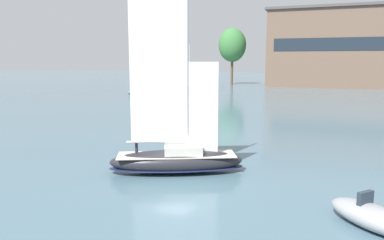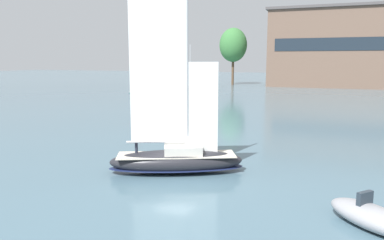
{
  "view_description": "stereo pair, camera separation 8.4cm",
  "coord_description": "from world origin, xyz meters",
  "px_view_note": "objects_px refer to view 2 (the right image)",
  "views": [
    {
      "loc": [
        9.84,
        -22.96,
        7.71
      ],
      "look_at": [
        0.0,
        3.0,
        3.2
      ],
      "focal_mm": 35.0,
      "sensor_mm": 36.0,
      "label": 1
    },
    {
      "loc": [
        9.91,
        -22.93,
        7.71
      ],
      "look_at": [
        0.0,
        3.0,
        3.2
      ],
      "focal_mm": 35.0,
      "sensor_mm": 36.0,
      "label": 2
    }
  ],
  "objects_px": {
    "channel_buoy": "(137,118)",
    "sailboat_moored_far_slip": "(143,92)",
    "sailboat_moored_mid_channel": "(189,88)",
    "sailboat_main": "(177,158)",
    "tree_shore_left": "(233,45)",
    "motor_tender": "(372,217)"
  },
  "relations": [
    {
      "from": "tree_shore_left",
      "to": "motor_tender",
      "type": "bearing_deg",
      "value": -71.49
    },
    {
      "from": "sailboat_moored_mid_channel",
      "to": "motor_tender",
      "type": "relative_size",
      "value": 2.46
    },
    {
      "from": "channel_buoy",
      "to": "sailboat_moored_far_slip",
      "type": "bearing_deg",
      "value": 117.39
    },
    {
      "from": "sailboat_moored_far_slip",
      "to": "channel_buoy",
      "type": "relative_size",
      "value": 5.09
    },
    {
      "from": "sailboat_main",
      "to": "sailboat_moored_mid_channel",
      "type": "xyz_separation_m",
      "value": [
        -23.53,
        62.5,
        -0.25
      ]
    },
    {
      "from": "sailboat_main",
      "to": "motor_tender",
      "type": "bearing_deg",
      "value": -22.08
    },
    {
      "from": "sailboat_main",
      "to": "channel_buoy",
      "type": "bearing_deg",
      "value": 126.61
    },
    {
      "from": "sailboat_moored_far_slip",
      "to": "channel_buoy",
      "type": "xyz_separation_m",
      "value": [
        16.96,
        -32.73,
        0.08
      ]
    },
    {
      "from": "channel_buoy",
      "to": "tree_shore_left",
      "type": "bearing_deg",
      "value": 95.71
    },
    {
      "from": "sailboat_moored_mid_channel",
      "to": "channel_buoy",
      "type": "distance_m",
      "value": 47.34
    },
    {
      "from": "motor_tender",
      "to": "tree_shore_left",
      "type": "bearing_deg",
      "value": 108.51
    },
    {
      "from": "channel_buoy",
      "to": "motor_tender",
      "type": "bearing_deg",
      "value": -41.47
    },
    {
      "from": "sailboat_moored_far_slip",
      "to": "channel_buoy",
      "type": "distance_m",
      "value": 36.87
    },
    {
      "from": "tree_shore_left",
      "to": "sailboat_main",
      "type": "bearing_deg",
      "value": -77.62
    },
    {
      "from": "tree_shore_left",
      "to": "sailboat_moored_far_slip",
      "type": "bearing_deg",
      "value": -103.77
    },
    {
      "from": "tree_shore_left",
      "to": "sailboat_main",
      "type": "height_order",
      "value": "tree_shore_left"
    },
    {
      "from": "sailboat_moored_mid_channel",
      "to": "sailboat_moored_far_slip",
      "type": "bearing_deg",
      "value": -113.27
    },
    {
      "from": "tree_shore_left",
      "to": "motor_tender",
      "type": "height_order",
      "value": "tree_shore_left"
    },
    {
      "from": "sailboat_main",
      "to": "sailboat_moored_mid_channel",
      "type": "relative_size",
      "value": 1.13
    },
    {
      "from": "tree_shore_left",
      "to": "sailboat_main",
      "type": "distance_m",
      "value": 91.66
    },
    {
      "from": "sailboat_moored_mid_channel",
      "to": "channel_buoy",
      "type": "height_order",
      "value": "sailboat_moored_mid_channel"
    },
    {
      "from": "sailboat_main",
      "to": "motor_tender",
      "type": "xyz_separation_m",
      "value": [
        11.85,
        -4.81,
        -0.46
      ]
    }
  ]
}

